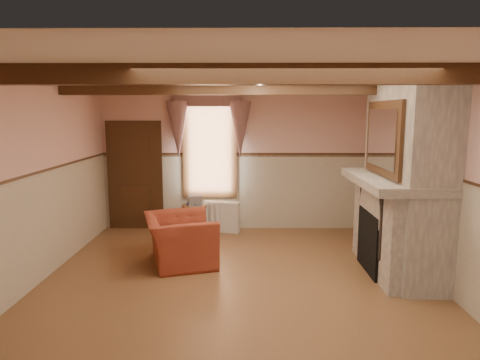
{
  "coord_description": "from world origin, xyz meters",
  "views": [
    {
      "loc": [
        0.11,
        -5.5,
        2.33
      ],
      "look_at": [
        0.03,
        0.8,
        1.33
      ],
      "focal_mm": 32.0,
      "sensor_mm": 36.0,
      "label": 1
    }
  ],
  "objects_px": {
    "bowl": "(399,176)",
    "oil_lamp": "(386,164)",
    "armchair": "(180,240)",
    "side_table": "(195,218)",
    "radiator": "(222,217)",
    "mantel_clock": "(377,163)"
  },
  "relations": [
    {
      "from": "bowl",
      "to": "oil_lamp",
      "type": "distance_m",
      "value": 0.58
    },
    {
      "from": "armchair",
      "to": "side_table",
      "type": "relative_size",
      "value": 2.11
    },
    {
      "from": "armchair",
      "to": "radiator",
      "type": "relative_size",
      "value": 1.66
    },
    {
      "from": "armchair",
      "to": "bowl",
      "type": "height_order",
      "value": "bowl"
    },
    {
      "from": "bowl",
      "to": "mantel_clock",
      "type": "bearing_deg",
      "value": 90.0
    },
    {
      "from": "armchair",
      "to": "bowl",
      "type": "bearing_deg",
      "value": -116.07
    },
    {
      "from": "side_table",
      "to": "mantel_clock",
      "type": "bearing_deg",
      "value": -21.74
    },
    {
      "from": "oil_lamp",
      "to": "armchair",
      "type": "bearing_deg",
      "value": -178.93
    },
    {
      "from": "armchair",
      "to": "mantel_clock",
      "type": "xyz_separation_m",
      "value": [
        3.15,
        0.51,
        1.14
      ]
    },
    {
      "from": "bowl",
      "to": "radiator",
      "type": "bearing_deg",
      "value": 138.17
    },
    {
      "from": "side_table",
      "to": "armchair",
      "type": "bearing_deg",
      "value": -90.64
    },
    {
      "from": "radiator",
      "to": "mantel_clock",
      "type": "bearing_deg",
      "value": -11.53
    },
    {
      "from": "armchair",
      "to": "mantel_clock",
      "type": "bearing_deg",
      "value": -97.55
    },
    {
      "from": "armchair",
      "to": "radiator",
      "type": "xyz_separation_m",
      "value": [
        0.55,
        1.81,
        -0.08
      ]
    },
    {
      "from": "radiator",
      "to": "bowl",
      "type": "distance_m",
      "value": 3.67
    },
    {
      "from": "armchair",
      "to": "oil_lamp",
      "type": "relative_size",
      "value": 4.15
    },
    {
      "from": "side_table",
      "to": "radiator",
      "type": "xyz_separation_m",
      "value": [
        0.53,
        0.05,
        0.02
      ]
    },
    {
      "from": "armchair",
      "to": "oil_lamp",
      "type": "distance_m",
      "value": 3.36
    },
    {
      "from": "armchair",
      "to": "bowl",
      "type": "distance_m",
      "value": 3.37
    },
    {
      "from": "side_table",
      "to": "radiator",
      "type": "distance_m",
      "value": 0.54
    },
    {
      "from": "armchair",
      "to": "oil_lamp",
      "type": "height_order",
      "value": "oil_lamp"
    },
    {
      "from": "side_table",
      "to": "oil_lamp",
      "type": "bearing_deg",
      "value": -28.5
    }
  ]
}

